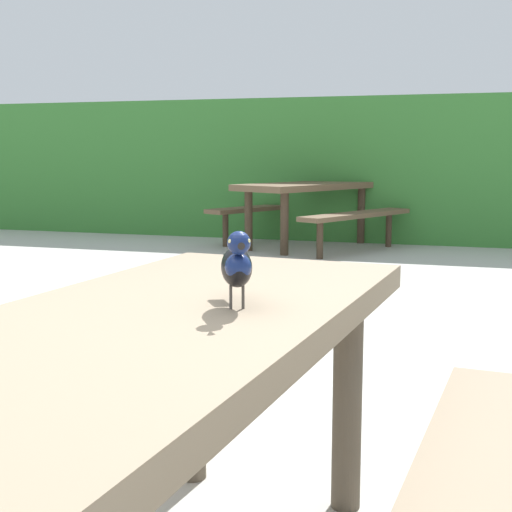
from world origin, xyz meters
TOP-DOWN VIEW (x-y plane):
  - hedge_wall at (0.00, 8.33)m, footprint 28.00×1.86m
  - picnic_table_foreground at (0.31, 0.23)m, footprint 1.82×1.86m
  - bird_grackle at (0.47, 0.34)m, footprint 0.15×0.27m
  - picnic_table_mid_left at (-0.88, 6.87)m, footprint 2.26×2.28m

SIDE VIEW (x-z plane):
  - picnic_table_foreground at x=0.31m, z-range 0.19..0.93m
  - picnic_table_mid_left at x=-0.88m, z-range 0.19..0.93m
  - bird_grackle at x=0.47m, z-range 0.75..0.94m
  - hedge_wall at x=0.00m, z-range 0.00..1.75m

